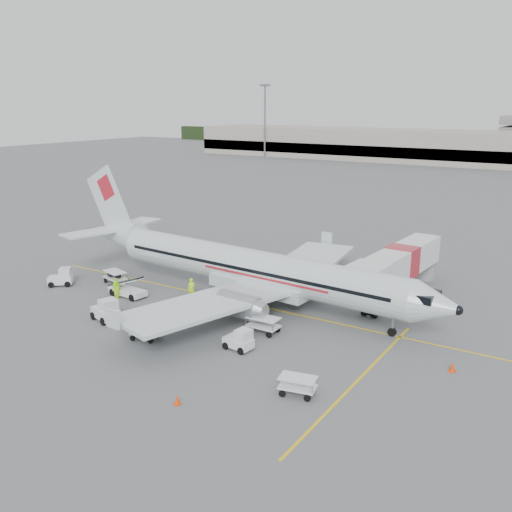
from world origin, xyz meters
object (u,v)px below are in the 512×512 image
Objects in this scene: tug_aft at (60,277)px; tug_mid at (105,309)px; jet_bridge at (401,272)px; aircraft at (254,244)px; belt_loader at (127,283)px; tug_fore at (238,339)px.

tug_mid is at bearing -59.93° from tug_aft.
aircraft is at bearing -137.52° from jet_bridge.
tug_mid is at bearing -58.95° from belt_loader.
belt_loader is 7.80m from tug_aft.
belt_loader is (-20.72, -13.18, -0.98)m from jet_bridge.
tug_aft is at bearing -167.78° from belt_loader.
belt_loader reaches higher than tug_fore.
tug_aft is at bearing -157.75° from aircraft.
aircraft reaches higher than tug_mid.
belt_loader is at bearing -151.11° from aircraft.
tug_mid is (-7.70, -10.04, -4.32)m from aircraft.
aircraft reaches higher than tug_aft.
aircraft is at bearing 28.66° from belt_loader.
jet_bridge is at bearing 77.45° from tug_fore.
tug_mid reaches higher than tug_fore.
belt_loader is 1.95× the size of tug_mid.
belt_loader is at bearing 170.55° from tug_fore.
tug_fore is (4.45, -8.98, -4.46)m from aircraft.
aircraft is 17.20× the size of tug_aft.
tug_fore is at bearing -11.88° from belt_loader.
tug_fore is at bearing -105.23° from jet_bridge.
tug_fore is at bearing -59.68° from aircraft.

